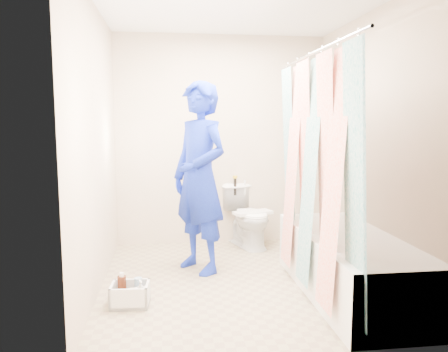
{
  "coord_description": "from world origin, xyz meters",
  "views": [
    {
      "loc": [
        -0.61,
        -3.74,
        1.43
      ],
      "look_at": [
        -0.08,
        0.41,
        0.9
      ],
      "focal_mm": 35.0,
      "sensor_mm": 36.0,
      "label": 1
    }
  ],
  "objects": [
    {
      "name": "floor",
      "position": [
        0.0,
        0.0,
        0.0
      ],
      "size": [
        2.6,
        2.6,
        0.0
      ],
      "primitive_type": "plane",
      "color": "#9B906E",
      "rests_on": "ground"
    },
    {
      "name": "ceiling",
      "position": [
        0.0,
        0.0,
        2.4
      ],
      "size": [
        2.4,
        2.6,
        0.02
      ],
      "primitive_type": "cube",
      "color": "white",
      "rests_on": "wall_back"
    },
    {
      "name": "wall_back",
      "position": [
        0.0,
        1.3,
        1.2
      ],
      "size": [
        2.4,
        0.02,
        2.4
      ],
      "primitive_type": "cube",
      "color": "tan",
      "rests_on": "ground"
    },
    {
      "name": "wall_front",
      "position": [
        0.0,
        -1.3,
        1.2
      ],
      "size": [
        2.4,
        0.02,
        2.4
      ],
      "primitive_type": "cube",
      "color": "tan",
      "rests_on": "ground"
    },
    {
      "name": "wall_left",
      "position": [
        -1.2,
        0.0,
        1.2
      ],
      "size": [
        0.02,
        2.6,
        2.4
      ],
      "primitive_type": "cube",
      "color": "tan",
      "rests_on": "ground"
    },
    {
      "name": "wall_right",
      "position": [
        1.2,
        0.0,
        1.2
      ],
      "size": [
        0.02,
        2.6,
        2.4
      ],
      "primitive_type": "cube",
      "color": "tan",
      "rests_on": "ground"
    },
    {
      "name": "bathtub",
      "position": [
        0.85,
        -0.43,
        0.27
      ],
      "size": [
        0.7,
        1.75,
        0.5
      ],
      "color": "white",
      "rests_on": "ground"
    },
    {
      "name": "curtain_rod",
      "position": [
        0.52,
        -0.43,
        1.95
      ],
      "size": [
        0.02,
        1.9,
        0.02
      ],
      "primitive_type": "cylinder",
      "rotation": [
        1.57,
        0.0,
        0.0
      ],
      "color": "silver",
      "rests_on": "wall_back"
    },
    {
      "name": "shower_curtain",
      "position": [
        0.52,
        -0.43,
        1.02
      ],
      "size": [
        0.06,
        1.75,
        1.8
      ],
      "primitive_type": "cube",
      "color": "white",
      "rests_on": "curtain_rod"
    },
    {
      "name": "toilet",
      "position": [
        0.29,
        1.08,
        0.35
      ],
      "size": [
        0.58,
        0.77,
        0.7
      ],
      "primitive_type": "imported",
      "rotation": [
        0.0,
        0.0,
        0.32
      ],
      "color": "silver",
      "rests_on": "ground"
    },
    {
      "name": "tank_lid",
      "position": [
        0.32,
        0.97,
        0.41
      ],
      "size": [
        0.46,
        0.31,
        0.03
      ],
      "primitive_type": "cube",
      "rotation": [
        0.0,
        0.0,
        0.32
      ],
      "color": "white",
      "rests_on": "toilet"
    },
    {
      "name": "tank_internals",
      "position": [
        0.19,
        1.24,
        0.69
      ],
      "size": [
        0.16,
        0.08,
        0.23
      ],
      "color": "black",
      "rests_on": "toilet"
    },
    {
      "name": "plumber",
      "position": [
        -0.32,
        0.33,
        0.9
      ],
      "size": [
        0.73,
        0.78,
        1.8
      ],
      "primitive_type": "imported",
      "rotation": [
        0.0,
        0.0,
        -0.95
      ],
      "color": "navy",
      "rests_on": "ground"
    },
    {
      "name": "cleaning_caddy",
      "position": [
        -0.91,
        -0.42,
        0.08
      ],
      "size": [
        0.3,
        0.25,
        0.22
      ],
      "rotation": [
        0.0,
        0.0,
        -0.07
      ],
      "color": "white",
      "rests_on": "ground"
    }
  ]
}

